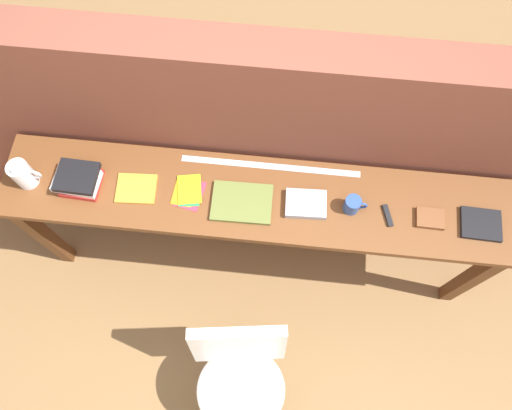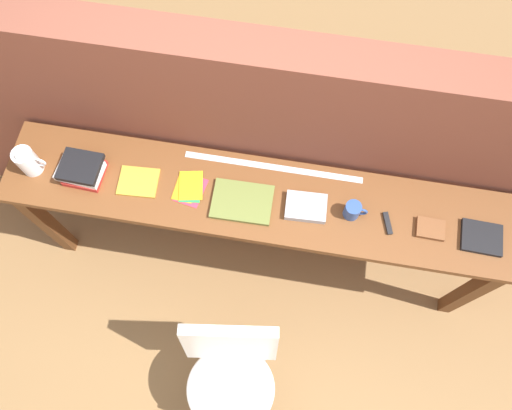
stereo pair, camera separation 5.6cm
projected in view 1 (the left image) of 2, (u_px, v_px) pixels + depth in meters
The scene contains 15 objects.
ground_plane at pixel (252, 297), 3.09m from camera, with size 40.00×40.00×0.00m, color olive.
brick_wall_back at pixel (264, 146), 2.62m from camera, with size 6.00×0.20×1.55m, color brown.
sideboard at pixel (257, 208), 2.52m from camera, with size 2.50×0.44×0.88m.
chair_white_moulded at pixel (240, 374), 2.42m from camera, with size 0.50×0.51×0.89m.
pitcher_white at pixel (23, 174), 2.35m from camera, with size 0.14×0.10×0.18m.
book_stack_leftmost at pixel (78, 180), 2.38m from camera, with size 0.22×0.18×0.09m.
magazine_cycling at pixel (136, 189), 2.40m from camera, with size 0.19×0.15×0.01m, color gold.
pamphlet_pile_colourful at pixel (188, 192), 2.40m from camera, with size 0.16×0.20×0.01m.
book_open_centre at pixel (242, 203), 2.37m from camera, with size 0.29×0.20×0.02m, color olive.
book_grey_hardcover at pixel (306, 204), 2.36m from camera, with size 0.19×0.14×0.04m, color #9E9EA3.
mug at pixel (353, 205), 2.33m from camera, with size 0.11×0.08×0.09m.
multitool_folded at pixel (388, 216), 2.35m from camera, with size 0.02×0.11×0.02m, color black.
leather_journal_brown at pixel (430, 218), 2.34m from camera, with size 0.13×0.10×0.02m, color brown.
book_repair_rightmost at pixel (481, 224), 2.33m from camera, with size 0.19×0.16×0.02m, color black.
ruler_metal_back_edge at pixel (270, 166), 2.45m from camera, with size 0.88×0.03×0.00m, color silver.
Camera 1 is at (0.09, -0.64, 3.08)m, focal length 35.00 mm.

